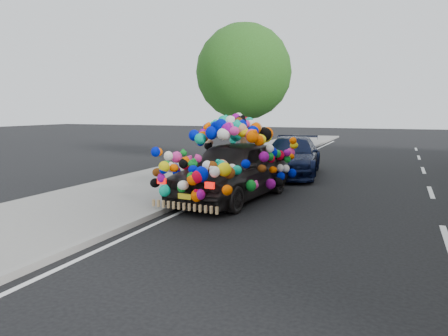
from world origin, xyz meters
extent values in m
plane|color=black|center=(0.00, 0.00, 0.00)|extent=(100.00, 100.00, 0.00)
cube|color=gray|center=(-4.30, 0.00, 0.06)|extent=(4.00, 60.00, 0.12)
cube|color=gray|center=(-2.35, 0.00, 0.07)|extent=(0.15, 60.00, 0.13)
cylinder|color=#332114|center=(-3.80, 9.50, 1.36)|extent=(0.28, 0.28, 2.73)
sphere|color=#244311|center=(-3.80, 9.50, 4.03)|extent=(4.20, 4.20, 4.20)
imported|color=black|center=(-1.44, 1.96, 0.79)|extent=(2.33, 4.79, 1.58)
cube|color=red|center=(-2.31, -0.29, 0.78)|extent=(0.23, 0.08, 0.14)
cube|color=red|center=(-1.05, -0.42, 0.78)|extent=(0.23, 0.08, 0.14)
cube|color=yellow|center=(-1.68, -0.37, 0.48)|extent=(0.34, 0.08, 0.12)
imported|color=black|center=(-0.98, 6.83, 0.69)|extent=(2.54, 4.99, 1.39)
camera|label=1|loc=(2.71, -8.86, 2.40)|focal=35.00mm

